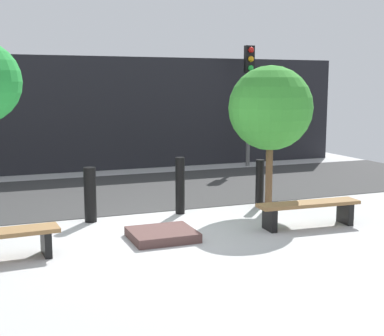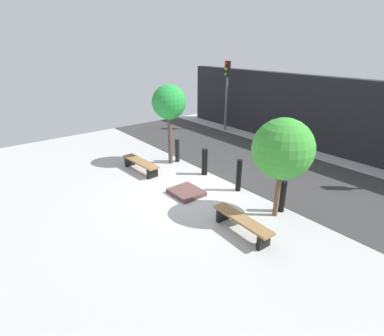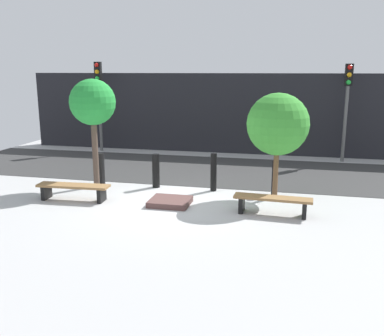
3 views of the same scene
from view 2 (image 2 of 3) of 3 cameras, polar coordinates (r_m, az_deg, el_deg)
ground_plane at (r=9.77m, az=-0.12°, el=-4.66°), size 18.00×18.00×0.00m
road_strip at (r=12.25m, az=13.75°, el=0.53°), size 18.00×4.43×0.01m
building_facade at (r=14.60m, az=22.88°, el=9.52°), size 16.20×0.50×3.21m
bench_left at (r=11.39m, az=-9.80°, el=0.82°), size 1.92×0.52×0.42m
bench_right at (r=7.76m, az=9.49°, el=-10.17°), size 1.84×0.48×0.43m
planter_bed at (r=9.62m, az=-1.10°, el=-4.63°), size 1.00×0.89×0.14m
tree_behind_left_bench at (r=11.51m, az=-4.40°, el=12.23°), size 1.29×1.29×3.10m
tree_behind_right_bench at (r=8.05m, az=16.90°, el=3.45°), size 1.60×1.60×2.78m
bollard_far_left at (r=12.16m, az=-2.82°, el=3.35°), size 0.18×0.18×0.94m
bollard_left at (r=10.91m, az=2.41°, el=1.16°), size 0.21×0.21×0.98m
bollard_center at (r=9.78m, az=8.90°, el=-1.42°), size 0.17×0.17×1.07m
bollard_right at (r=8.89m, az=16.88°, el=-5.23°), size 0.17×0.17×0.94m
traffic_light_west at (r=16.58m, az=6.64°, el=15.71°), size 0.28×0.27×3.65m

